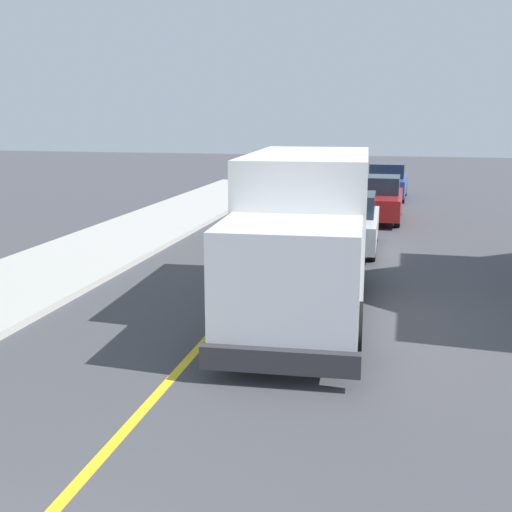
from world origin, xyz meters
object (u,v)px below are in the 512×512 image
Objects in this scene: box_truck at (305,227)px; parked_car_near at (347,223)px; parked_car_far at (387,182)px; parked_car_mid at (377,200)px.

parked_car_near is at bearing 87.52° from box_truck.
parked_car_far is at bearing 86.32° from parked_car_near.
parked_car_mid is 6.55m from parked_car_far.
parked_car_far is at bearing 86.74° from box_truck.
parked_car_mid and parked_car_far have the same top height.
box_truck is 1.66× the size of parked_car_mid.
box_truck is at bearing -92.48° from parked_car_near.
parked_car_near is 5.71m from parked_car_mid.
box_truck is 12.20m from parked_car_mid.
box_truck is 1.65× the size of parked_car_near.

